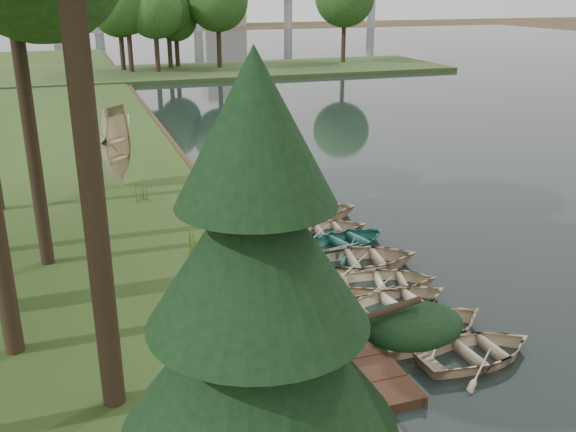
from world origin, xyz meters
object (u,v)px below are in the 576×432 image
object	(u,v)px
boardwalk	(278,265)
rowboat_0	(478,348)
rowboat_1	(430,325)
pine_tree	(258,291)
stored_rowboat	(120,178)
rowboat_2	(400,299)

from	to	relation	value
boardwalk	rowboat_0	size ratio (longest dim) A/B	5.09
rowboat_1	pine_tree	xyz separation A→B (m)	(-6.20, -5.54, 4.57)
stored_rowboat	pine_tree	xyz separation A→B (m)	(0.20, -21.16, 4.31)
rowboat_1	pine_tree	distance (m)	9.48
rowboat_1	rowboat_2	xyz separation A→B (m)	(0.03, 1.66, -0.04)
pine_tree	stored_rowboat	bearing A→B (deg)	90.54
boardwalk	pine_tree	xyz separation A→B (m)	(-3.84, -10.99, 4.83)
boardwalk	rowboat_1	world-z (taller)	rowboat_1
boardwalk	rowboat_1	distance (m)	5.95
rowboat_2	pine_tree	bearing A→B (deg)	131.55
boardwalk	rowboat_0	xyz separation A→B (m)	(2.89, -6.76, 0.23)
rowboat_2	stored_rowboat	xyz separation A→B (m)	(-6.43, 13.96, 0.30)
pine_tree	rowboat_2	bearing A→B (deg)	49.13
rowboat_0	rowboat_1	bearing A→B (deg)	18.47
rowboat_2	stored_rowboat	bearing A→B (deg)	17.16
rowboat_2	stored_rowboat	distance (m)	15.37
rowboat_0	pine_tree	xyz separation A→B (m)	(-6.73, -4.23, 4.61)
rowboat_0	stored_rowboat	xyz separation A→B (m)	(-6.93, 16.93, 0.29)
rowboat_1	rowboat_2	distance (m)	1.66
rowboat_2	rowboat_1	bearing A→B (deg)	171.29
stored_rowboat	rowboat_0	bearing A→B (deg)	-114.82
rowboat_0	pine_tree	size ratio (longest dim) A/B	0.41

